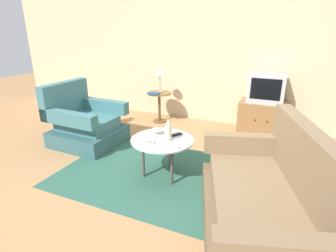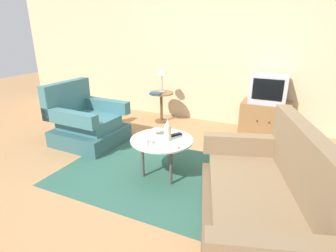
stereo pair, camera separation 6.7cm
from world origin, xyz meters
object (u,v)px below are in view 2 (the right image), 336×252
Objects in this scene: vase at (168,130)px; bowl at (158,131)px; armchair at (86,124)px; side_table at (161,101)px; tv_remote_dark at (176,135)px; book at (156,93)px; couch at (262,206)px; tv_stand at (265,119)px; mug at (146,141)px; table_lamp at (162,73)px; tv_remote_silver at (172,147)px; television at (269,89)px; coffee_table at (162,143)px.

vase is 0.26m from bowl.
armchair is 1.67m from vase.
side_table reaches higher than tv_remote_dark.
book is (-0.80, 1.48, 0.08)m from bowl.
couch is 2.37× the size of tv_stand.
couch reaches higher than tv_remote_dark.
mug is (1.42, -0.64, 0.22)m from armchair.
tv_remote_silver is (1.08, -1.95, -0.44)m from table_lamp.
tv_stand is (2.46, 1.51, -0.03)m from armchair.
tv_stand is at bearing -90.00° from television.
coffee_table is (-1.21, 0.55, 0.12)m from couch.
book is (-0.83, 1.83, 0.06)m from mug.
armchair is 1.82m from tv_remote_silver.
tv_stand is 4.83× the size of tv_remote_silver.
tv_stand is at bearing 4.66° from table_lamp.
couch reaches higher than armchair.
table_lamp is at bearing 23.62° from couch.
armchair is at bearing -148.44° from tv_stand.
couch is 3.19m from table_lamp.
book is (-2.13, 2.17, 0.28)m from couch.
bowl is (1.39, -0.28, 0.20)m from armchair.
mug is at bearing -70.80° from book.
bowl is at bearing -65.40° from table_lamp.
coffee_table is at bearing -63.95° from table_lamp.
tv_remote_silver is at bearing 73.13° from armchair.
armchair reaches higher than coffee_table.
mug is at bearing 67.81° from armchair.
tv_remote_silver is at bearing -38.16° from coffee_table.
vase is (0.97, -1.78, 0.19)m from side_table.
tv_stand is 5.17× the size of bowl.
vase is 1.73× the size of bowl.
table_lamp is 1.93m from tv_remote_dark.
table_lamp is (-0.87, 1.79, 0.50)m from coffee_table.
television is 2.64× the size of book.
television is (2.46, 1.52, 0.47)m from armchair.
tv_remote_dark is 0.96× the size of tv_remote_silver.
couch is at bearing -26.03° from vase.
armchair is 4.57× the size of book.
bowl is 0.98× the size of tv_remote_dark.
side_table is 3.56× the size of tv_remote_silver.
side_table is 0.52m from table_lamp.
tv_remote_silver is (0.29, 0.05, -0.03)m from mug.
bowl is 0.22m from tv_remote_dark.
book reaches higher than tv_remote_silver.
tv_remote_dark is (0.02, 0.18, -0.11)m from vase.
table_lamp is at bearing -175.34° from tv_stand.
vase is (-0.87, -1.94, 0.33)m from tv_stand.
armchair is 1.58m from coffee_table.
book reaches higher than tv_remote_dark.
side_table is 0.24m from book.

